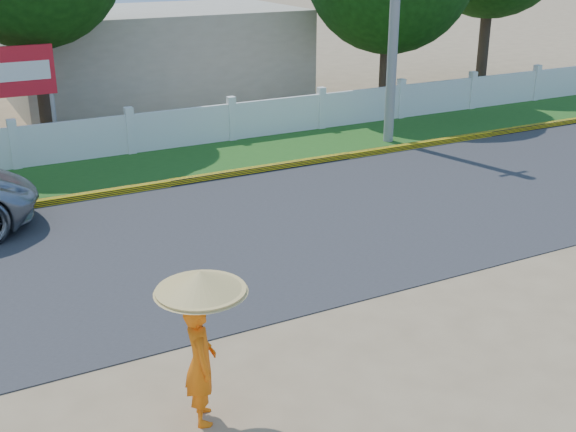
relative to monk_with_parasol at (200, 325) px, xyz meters
The scene contains 8 objects.
ground 2.95m from the monk_with_parasol, 14.60° to the left, with size 120.00×120.00×0.00m, color #9E8460.
road 5.91m from the monk_with_parasol, 63.63° to the left, with size 60.00×7.00×0.02m, color #38383A.
grass_verge 10.80m from the monk_with_parasol, 76.18° to the left, with size 60.00×3.50×0.03m, color #2D601E.
curb 9.17m from the monk_with_parasol, 73.62° to the left, with size 40.00×0.18×0.16m, color yellow.
fence 12.16m from the monk_with_parasol, 77.82° to the left, with size 40.00×0.10×1.10m, color silver.
building_near 19.48m from the monk_with_parasol, 73.41° to the left, with size 10.00×6.00×3.20m, color #B7AD99.
monk_with_parasol is the anchor object (origin of this frame).
billboard 13.00m from the monk_with_parasol, 91.30° to the left, with size 2.50×0.13×2.95m.
Camera 1 is at (-5.11, -7.69, 5.51)m, focal length 45.00 mm.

